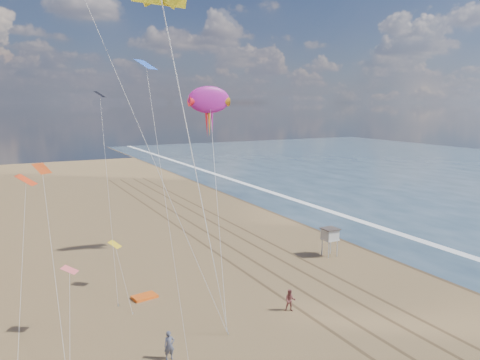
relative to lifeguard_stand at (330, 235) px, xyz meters
name	(u,v)px	position (x,y,z in m)	size (l,w,h in m)	color
wet_sand	(324,220)	(9.45, 13.41, -2.43)	(260.00, 260.00, 0.00)	#42301E
foam	(346,216)	(13.65, 13.41, -2.43)	(260.00, 260.00, 0.00)	white
tracks	(259,256)	(-7.00, 3.41, -2.42)	(7.68, 120.00, 0.01)	brown
lifeguard_stand	(330,235)	(0.00, 0.00, 0.00)	(1.75, 1.75, 3.15)	silver
grounded_kite	(145,297)	(-21.44, -1.73, -2.31)	(2.06, 1.31, 0.23)	#FF6015
show_kite	(209,100)	(-11.26, 7.09, 14.64)	(5.57, 9.33, 24.68)	#B21B94
kite_flyer_a	(169,345)	(-22.72, -12.16, -1.45)	(0.71, 0.47, 1.95)	#53576B
kite_flyer_b	(290,300)	(-11.61, -9.73, -1.51)	(0.89, 0.70, 1.84)	brown
small_kites	(88,159)	(-25.75, -2.65, 10.06)	(10.55, 11.56, 16.28)	#C64012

